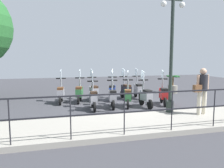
# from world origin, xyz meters

# --- Properties ---
(ground_plane) EXTENTS (28.00, 28.00, 0.00)m
(ground_plane) POSITION_xyz_m (0.00, 0.00, 0.00)
(ground_plane) COLOR #38383D
(promenade_walkway) EXTENTS (2.20, 20.00, 0.15)m
(promenade_walkway) POSITION_xyz_m (-3.15, 0.00, 0.07)
(promenade_walkway) COLOR gray
(promenade_walkway) RESTS_ON ground_plane
(fence_railing) EXTENTS (0.04, 16.03, 1.07)m
(fence_railing) POSITION_xyz_m (-4.20, -0.00, 0.90)
(fence_railing) COLOR black
(fence_railing) RESTS_ON promenade_walkway
(lamp_post_near) EXTENTS (0.26, 0.90, 4.25)m
(lamp_post_near) POSITION_xyz_m (-2.40, -0.96, 2.03)
(lamp_post_near) COLOR #232D28
(lamp_post_near) RESTS_ON promenade_walkway
(pedestrian_with_bag) EXTENTS (0.35, 0.64, 1.59)m
(pedestrian_with_bag) POSITION_xyz_m (-2.99, -1.83, 1.08)
(pedestrian_with_bag) COLOR beige
(pedestrian_with_bag) RESTS_ON promenade_walkway
(potted_palm) EXTENTS (1.06, 0.66, 1.05)m
(potted_palm) POSITION_xyz_m (2.17, -3.74, 0.45)
(potted_palm) COLOR slate
(potted_palm) RESTS_ON ground_plane
(scooter_near_0) EXTENTS (1.20, 0.54, 1.54)m
(scooter_near_0) POSITION_xyz_m (-0.64, -1.64, 0.48)
(scooter_near_0) COLOR black
(scooter_near_0) RESTS_ON ground_plane
(scooter_near_1) EXTENTS (1.23, 0.44, 1.54)m
(scooter_near_1) POSITION_xyz_m (-0.88, -0.69, 0.48)
(scooter_near_1) COLOR black
(scooter_near_1) RESTS_ON ground_plane
(scooter_near_2) EXTENTS (1.19, 0.55, 1.54)m
(scooter_near_2) POSITION_xyz_m (-0.63, 0.02, 0.48)
(scooter_near_2) COLOR black
(scooter_near_2) RESTS_ON ground_plane
(scooter_near_3) EXTENTS (1.22, 0.48, 1.54)m
(scooter_near_3) POSITION_xyz_m (-0.63, 0.69, 0.48)
(scooter_near_3) COLOR black
(scooter_near_3) RESTS_ON ground_plane
(scooter_near_4) EXTENTS (1.23, 0.44, 1.54)m
(scooter_near_4) POSITION_xyz_m (-0.78, 1.53, 0.48)
(scooter_near_4) COLOR black
(scooter_near_4) RESTS_ON ground_plane
(scooter_far_0) EXTENTS (1.23, 0.44, 1.54)m
(scooter_far_0) POSITION_xyz_m (1.07, -1.11, 0.48)
(scooter_far_0) COLOR black
(scooter_far_0) RESTS_ON ground_plane
(scooter_far_1) EXTENTS (1.23, 0.45, 1.54)m
(scooter_far_1) POSITION_xyz_m (1.00, -0.43, 0.48)
(scooter_far_1) COLOR black
(scooter_far_1) RESTS_ON ground_plane
(scooter_far_2) EXTENTS (1.20, 0.55, 1.54)m
(scooter_far_2) POSITION_xyz_m (0.89, 0.31, 0.48)
(scooter_far_2) COLOR black
(scooter_far_2) RESTS_ON ground_plane
(scooter_far_3) EXTENTS (1.23, 0.44, 1.54)m
(scooter_far_3) POSITION_xyz_m (0.96, 1.21, 0.48)
(scooter_far_3) COLOR black
(scooter_far_3) RESTS_ON ground_plane
(scooter_far_4) EXTENTS (1.22, 0.50, 1.54)m
(scooter_far_4) POSITION_xyz_m (0.82, 1.92, 0.48)
(scooter_far_4) COLOR black
(scooter_far_4) RESTS_ON ground_plane
(scooter_far_5) EXTENTS (1.23, 0.44, 1.54)m
(scooter_far_5) POSITION_xyz_m (0.82, 2.76, 0.48)
(scooter_far_5) COLOR black
(scooter_far_5) RESTS_ON ground_plane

